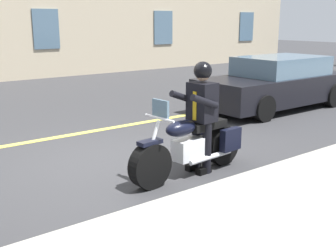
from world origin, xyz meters
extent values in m
plane|color=#333335|center=(0.00, 0.00, 0.00)|extent=(80.00, 80.00, 0.00)
cube|color=#E5DB4C|center=(0.00, -2.00, 0.01)|extent=(60.00, 0.16, 0.01)
cylinder|color=black|center=(0.15, 1.34, 0.33)|extent=(0.67, 0.25, 0.66)
cylinder|color=black|center=(-1.40, 1.21, 0.33)|extent=(0.67, 0.25, 0.66)
cube|color=silver|center=(-0.65, 1.27, 0.42)|extent=(0.58, 0.33, 0.32)
ellipsoid|color=black|center=(-0.45, 1.29, 0.78)|extent=(0.58, 0.33, 0.24)
cube|color=black|center=(-1.00, 1.24, 0.74)|extent=(0.72, 0.34, 0.12)
cube|color=black|center=(-1.37, 1.43, 0.48)|extent=(0.41, 0.15, 0.36)
cube|color=black|center=(-1.33, 1.00, 0.48)|extent=(0.41, 0.15, 0.36)
cylinder|color=silver|center=(0.13, 1.34, 0.60)|extent=(0.35, 0.08, 0.76)
cylinder|color=silver|center=(-0.03, 1.33, 1.00)|extent=(0.09, 0.60, 0.04)
cube|color=black|center=(0.15, 1.34, 0.68)|extent=(0.37, 0.19, 0.06)
cylinder|color=silver|center=(-0.96, 1.41, 0.26)|extent=(0.90, 0.16, 0.08)
cube|color=slate|center=(-0.05, 1.32, 1.12)|extent=(0.07, 0.32, 0.28)
cylinder|color=black|center=(-0.91, 1.37, 0.42)|extent=(0.14, 0.14, 0.84)
cube|color=black|center=(-0.85, 1.38, 0.05)|extent=(0.27, 0.13, 0.10)
cylinder|color=black|center=(-0.89, 1.13, 0.42)|extent=(0.14, 0.14, 0.84)
cube|color=black|center=(-0.83, 1.14, 0.05)|extent=(0.27, 0.13, 0.10)
cube|color=black|center=(-0.90, 1.25, 1.12)|extent=(0.35, 0.43, 0.60)
cube|color=#B28C14|center=(-0.74, 1.27, 1.08)|extent=(0.03, 0.07, 0.44)
cylinder|color=black|center=(-0.74, 1.49, 1.18)|extent=(0.56, 0.15, 0.28)
cylinder|color=black|center=(-0.70, 1.05, 1.18)|extent=(0.56, 0.15, 0.28)
sphere|color=tan|center=(-0.90, 1.25, 1.55)|extent=(0.22, 0.22, 0.22)
sphere|color=black|center=(-0.90, 1.25, 1.60)|extent=(0.28, 0.28, 0.28)
cube|color=black|center=(-5.77, -1.22, 0.55)|extent=(4.60, 1.80, 0.70)
cube|color=slate|center=(-5.97, -1.22, 1.10)|extent=(2.40, 1.60, 0.60)
cylinder|color=black|center=(-4.32, -0.37, 0.32)|extent=(0.64, 0.22, 0.64)
cylinder|color=black|center=(-4.32, -2.07, 0.32)|extent=(0.64, 0.22, 0.64)
cylinder|color=black|center=(-7.22, -0.37, 0.32)|extent=(0.64, 0.22, 0.64)
cylinder|color=black|center=(-7.22, -2.07, 0.32)|extent=(0.64, 0.22, 0.64)
cube|color=slate|center=(-15.18, -10.97, 2.00)|extent=(1.10, 0.06, 1.60)
cube|color=slate|center=(-9.23, -10.97, 2.00)|extent=(1.10, 0.06, 1.60)
cube|color=slate|center=(-3.27, -10.97, 2.00)|extent=(1.10, 0.06, 1.60)
camera|label=1|loc=(3.35, 5.98, 2.33)|focal=44.75mm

